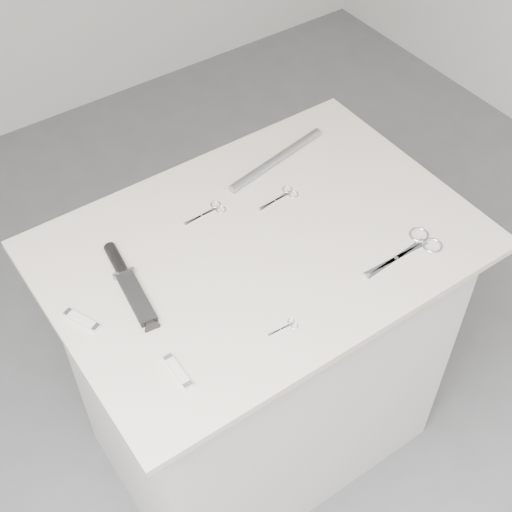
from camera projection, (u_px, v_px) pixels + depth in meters
ground at (260, 435)px, 2.35m from camera, size 4.00×4.00×0.01m
plinth at (260, 357)px, 2.01m from camera, size 0.90×0.60×0.90m
display_board at (261, 245)px, 1.67m from camera, size 1.00×0.70×0.02m
large_shears at (415, 247)px, 1.65m from camera, size 0.21×0.09×0.01m
embroidery_scissors_a at (283, 196)px, 1.77m from camera, size 0.11×0.05×0.00m
embroidery_scissors_b at (211, 211)px, 1.73m from camera, size 0.11×0.05×0.00m
tiny_scissors at (286, 327)px, 1.50m from camera, size 0.07×0.03×0.00m
sheathed_knife at (127, 280)px, 1.58m from camera, size 0.07×0.25×0.03m
pocket_knife_a at (178, 372)px, 1.42m from camera, size 0.02×0.09×0.01m
pocket_knife_b at (82, 320)px, 1.51m from camera, size 0.05×0.09×0.01m
metal_rail at (276, 159)px, 1.85m from camera, size 0.32×0.08×0.02m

